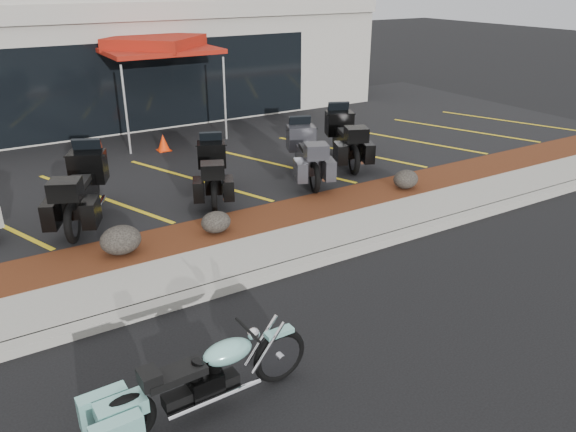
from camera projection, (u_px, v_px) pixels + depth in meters
ground at (336, 291)px, 8.75m from camera, size 90.00×90.00×0.00m
curb at (304, 264)px, 9.43m from camera, size 24.00×0.25×0.15m
sidewalk at (283, 248)px, 9.98m from camera, size 24.00×1.20×0.15m
mulch_bed at (252, 224)px, 10.92m from camera, size 24.00×1.20×0.16m
upper_lot at (159, 155)px, 15.17m from camera, size 26.00×9.60×0.15m
dealership_building at (93, 55)px, 19.34m from camera, size 18.00×8.16×4.00m
boulder_left at (121, 240)px, 9.52m from camera, size 0.70×0.58×0.49m
boulder_mid at (216, 222)px, 10.33m from camera, size 0.56×0.47×0.40m
boulder_right at (406, 179)px, 12.47m from camera, size 0.59×0.49×0.42m
hero_cruiser at (279, 349)px, 6.65m from camera, size 2.65×0.75×0.93m
touring_black_front at (91, 172)px, 11.37m from camera, size 1.87×2.61×1.42m
touring_black_mid at (212, 159)px, 12.48m from camera, size 1.60×2.30×1.25m
touring_grey at (300, 143)px, 13.56m from camera, size 1.63×2.45×1.33m
touring_black_rear at (338, 128)px, 14.73m from camera, size 1.77×2.56×1.39m
traffic_cone at (163, 143)px, 15.18m from camera, size 0.35×0.35×0.45m
popup_canopy at (156, 46)px, 15.79m from camera, size 4.01×4.01×2.82m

